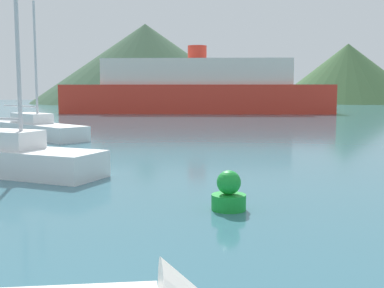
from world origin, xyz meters
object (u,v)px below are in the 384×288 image
(sailboat_outer, at_px, (11,157))
(buoy_marker, at_px, (229,194))
(ferry_distant, at_px, (197,89))
(sailboat_inner, at_px, (32,128))

(sailboat_outer, bearing_deg, buoy_marker, -11.58)
(sailboat_outer, height_order, buoy_marker, sailboat_outer)
(ferry_distant, height_order, buoy_marker, ferry_distant)
(sailboat_outer, distance_m, ferry_distant, 41.38)
(sailboat_inner, bearing_deg, buoy_marker, -15.31)
(ferry_distant, bearing_deg, sailboat_outer, -96.20)
(sailboat_inner, height_order, sailboat_outer, sailboat_outer)
(sailboat_inner, height_order, buoy_marker, sailboat_inner)
(sailboat_inner, distance_m, ferry_distant, 30.65)
(sailboat_inner, relative_size, buoy_marker, 9.29)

